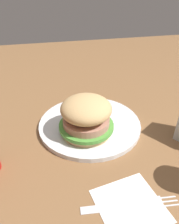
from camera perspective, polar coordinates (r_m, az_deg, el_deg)
ground_plane at (r=0.57m, az=0.61°, el=-3.62°), size 1.60×1.60×0.00m
plate at (r=0.57m, az=-0.00°, el=-3.03°), size 0.26×0.26×0.01m
sandwich at (r=0.50m, az=-0.88°, el=-1.06°), size 0.13×0.13×0.09m
fries_pile at (r=0.61m, az=-1.81°, el=1.24°), size 0.09×0.11×0.01m
napkin at (r=0.42m, az=10.63°, el=-23.01°), size 0.13×0.13×0.00m
fork at (r=0.41m, az=10.90°, el=-22.78°), size 0.03×0.17×0.00m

